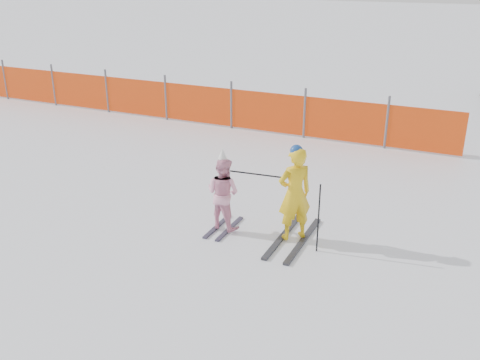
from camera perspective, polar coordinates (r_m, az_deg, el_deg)
name	(u,v)px	position (r m, az deg, el deg)	size (l,w,h in m)	color
ground	(226,253)	(8.11, -1.48, -7.77)	(120.00, 120.00, 0.00)	white
adult	(295,194)	(8.19, 5.85, -1.54)	(0.64, 1.60, 1.57)	black
child	(223,193)	(8.56, -1.82, -1.36)	(0.65, 0.93, 1.39)	black
ski_poles	(290,198)	(8.08, 5.39, -1.91)	(1.51, 0.21, 1.10)	black
safety_fence	(160,99)	(15.15, -8.58, 8.50)	(15.75, 0.06, 1.25)	#595960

